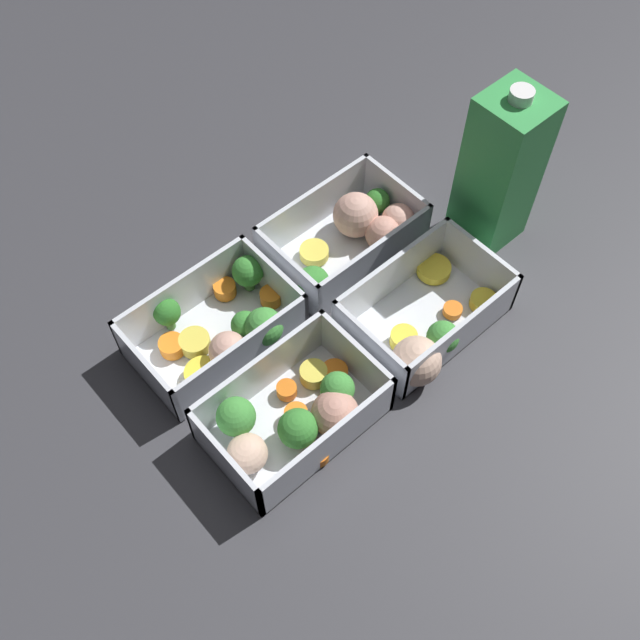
% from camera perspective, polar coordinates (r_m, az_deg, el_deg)
% --- Properties ---
extents(ground_plane, '(4.00, 4.00, 0.00)m').
position_cam_1_polar(ground_plane, '(0.79, 0.00, -0.82)').
color(ground_plane, '#38383D').
extents(container_near_left, '(0.18, 0.11, 0.06)m').
position_cam_1_polar(container_near_left, '(0.84, 2.65, 6.61)').
color(container_near_left, silver).
rests_on(container_near_left, ground_plane).
extents(container_near_right, '(0.17, 0.12, 0.06)m').
position_cam_1_polar(container_near_right, '(0.78, -7.37, -0.53)').
color(container_near_right, silver).
rests_on(container_near_right, ground_plane).
extents(container_far_left, '(0.17, 0.13, 0.06)m').
position_cam_1_polar(container_far_left, '(0.78, 8.01, -0.46)').
color(container_far_left, silver).
rests_on(container_far_left, ground_plane).
extents(container_far_right, '(0.17, 0.11, 0.06)m').
position_cam_1_polar(container_far_right, '(0.72, -1.86, -7.33)').
color(container_far_right, silver).
rests_on(container_far_right, ground_plane).
extents(juice_carton, '(0.07, 0.07, 0.20)m').
position_cam_1_polar(juice_carton, '(0.83, 13.56, 11.01)').
color(juice_carton, green).
rests_on(juice_carton, ground_plane).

